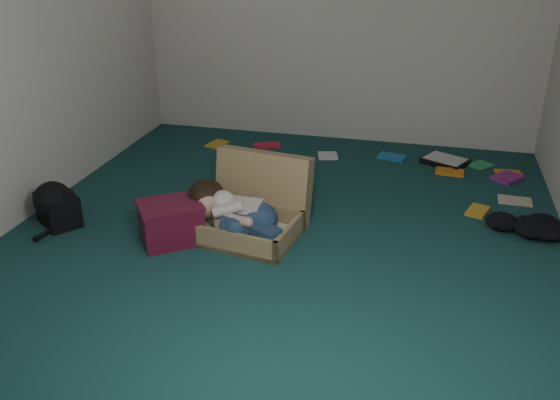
% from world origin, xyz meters
% --- Properties ---
extents(floor, '(4.50, 4.50, 0.00)m').
position_xyz_m(floor, '(0.00, 0.00, 0.00)').
color(floor, '#16403E').
rests_on(floor, ground).
extents(wall_back, '(4.50, 0.00, 4.50)m').
position_xyz_m(wall_back, '(0.00, 2.25, 1.30)').
color(wall_back, silver).
rests_on(wall_back, ground).
extents(wall_front, '(4.50, 0.00, 4.50)m').
position_xyz_m(wall_front, '(0.00, -2.25, 1.30)').
color(wall_front, silver).
rests_on(wall_front, ground).
extents(wall_left, '(0.00, 4.50, 4.50)m').
position_xyz_m(wall_left, '(-2.00, 0.00, 1.30)').
color(wall_left, silver).
rests_on(wall_left, ground).
extents(suitcase, '(0.84, 0.83, 0.55)m').
position_xyz_m(suitcase, '(-0.26, 0.04, 0.16)').
color(suitcase, '#9C8156').
rests_on(suitcase, floor).
extents(person, '(0.78, 0.48, 0.34)m').
position_xyz_m(person, '(-0.34, -0.14, 0.21)').
color(person, beige).
rests_on(person, suitcase).
extents(maroon_bin, '(0.55, 0.53, 0.30)m').
position_xyz_m(maroon_bin, '(-0.76, -0.29, 0.15)').
color(maroon_bin, '#571128').
rests_on(maroon_bin, floor).
extents(backpack, '(0.55, 0.53, 0.26)m').
position_xyz_m(backpack, '(-1.70, -0.24, 0.13)').
color(backpack, black).
rests_on(backpack, floor).
extents(clothing_pile, '(0.48, 0.40, 0.15)m').
position_xyz_m(clothing_pile, '(1.70, 0.56, 0.07)').
color(clothing_pile, black).
rests_on(clothing_pile, floor).
extents(paper_tray, '(0.48, 0.44, 0.05)m').
position_xyz_m(paper_tray, '(1.14, 1.76, 0.03)').
color(paper_tray, black).
rests_on(paper_tray, floor).
extents(book_scatter, '(3.07, 1.33, 0.02)m').
position_xyz_m(book_scatter, '(0.80, 1.51, 0.01)').
color(book_scatter, gold).
rests_on(book_scatter, floor).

